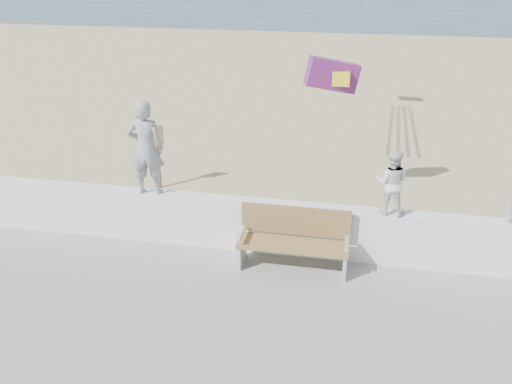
% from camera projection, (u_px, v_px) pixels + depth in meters
% --- Properties ---
extents(ground, '(220.00, 220.00, 0.00)m').
position_uv_depth(ground, '(219.00, 325.00, 7.88)').
color(ground, '#2E465D').
rests_on(ground, ground).
extents(sand, '(90.00, 40.00, 0.08)m').
position_uv_depth(sand, '(297.00, 132.00, 15.90)').
color(sand, tan).
rests_on(sand, ground).
extents(seawall, '(30.00, 0.35, 0.90)m').
position_uv_depth(seawall, '(247.00, 224.00, 9.40)').
color(seawall, silver).
rests_on(seawall, boardwalk).
extents(adult, '(0.66, 0.48, 1.66)m').
position_uv_depth(adult, '(146.00, 148.00, 9.18)').
color(adult, gray).
rests_on(adult, seawall).
extents(child, '(0.57, 0.47, 1.08)m').
position_uv_depth(child, '(392.00, 182.00, 8.58)').
color(child, silver).
rests_on(child, seawall).
extents(bench, '(1.80, 0.57, 1.00)m').
position_uv_depth(bench, '(294.00, 239.00, 8.82)').
color(bench, olive).
rests_on(bench, boardwalk).
extents(parafoil_kite, '(1.11, 0.64, 0.74)m').
position_uv_depth(parafoil_kite, '(334.00, 75.00, 10.41)').
color(parafoil_kite, red).
rests_on(parafoil_kite, ground).
extents(sign, '(0.32, 0.07, 1.46)m').
position_uv_depth(sign, '(157.00, 151.00, 11.82)').
color(sign, brown).
rests_on(sign, sand).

